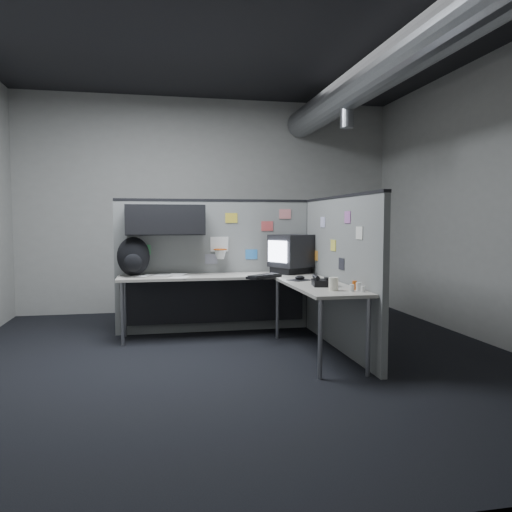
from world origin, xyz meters
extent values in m
cube|color=black|center=(0.00, 0.00, -0.01)|extent=(5.60, 5.60, 0.01)
cube|color=black|center=(0.00, 0.00, 3.21)|extent=(5.60, 5.60, 0.01)
cube|color=#9E9E99|center=(0.00, 2.80, 1.60)|extent=(5.60, 0.01, 3.20)
cube|color=#9E9E99|center=(0.00, -2.80, 1.60)|extent=(5.60, 0.01, 3.20)
cube|color=#9E9E99|center=(2.80, 0.00, 1.60)|extent=(0.01, 5.60, 3.20)
cylinder|color=slate|center=(1.40, 0.00, 2.85)|extent=(0.40, 5.49, 0.40)
cylinder|color=slate|center=(1.40, 0.80, 2.60)|extent=(0.16, 0.16, 0.30)
cube|color=slate|center=(-0.08, 1.30, 0.80)|extent=(2.43, 0.06, 1.60)
cube|color=black|center=(-0.08, 1.30, 1.61)|extent=(2.43, 0.07, 0.03)
cube|color=black|center=(1.10, 1.30, 0.80)|extent=(0.07, 0.07, 1.60)
cube|color=black|center=(-0.70, 1.10, 1.38)|extent=(0.90, 0.35, 0.35)
cube|color=black|center=(-0.70, 0.93, 1.38)|extent=(0.90, 0.02, 0.33)
cube|color=silver|center=(-0.05, 1.26, 1.08)|extent=(0.22, 0.02, 0.18)
torus|color=#D85914|center=(-0.05, 1.17, 1.02)|extent=(0.16, 0.16, 0.01)
cone|color=white|center=(-0.05, 1.17, 0.96)|extent=(0.14, 0.14, 0.11)
cube|color=#4CB266|center=(-0.95, 1.26, 1.02)|extent=(0.15, 0.01, 0.12)
cube|color=gold|center=(0.10, 1.26, 1.40)|extent=(0.15, 0.01, 0.12)
cube|color=#337FCC|center=(0.35, 1.26, 0.95)|extent=(0.15, 0.01, 0.12)
cube|color=#CC4C4C|center=(0.55, 1.26, 1.30)|extent=(0.15, 0.01, 0.12)
cube|color=#D87F7F|center=(0.78, 1.26, 1.45)|extent=(0.15, 0.01, 0.12)
cube|color=gray|center=(-0.15, 1.26, 0.90)|extent=(0.15, 0.01, 0.12)
cube|color=slate|center=(1.10, 0.22, 0.80)|extent=(0.06, 2.23, 1.60)
cube|color=black|center=(1.10, 0.22, 1.61)|extent=(0.07, 2.23, 0.03)
cube|color=silver|center=(1.06, 0.65, 1.35)|extent=(0.01, 0.15, 0.12)
cube|color=#E5D84C|center=(1.06, 0.30, 1.10)|extent=(0.01, 0.15, 0.12)
cube|color=#B266B2|center=(1.06, -0.10, 1.40)|extent=(0.01, 0.15, 0.12)
cube|color=orange|center=(1.06, 0.90, 0.95)|extent=(0.01, 0.15, 0.12)
cube|color=silver|center=(1.06, -0.40, 1.25)|extent=(0.01, 0.15, 0.12)
cube|color=#26262D|center=(1.06, 0.05, 0.92)|extent=(0.01, 0.15, 0.12)
cube|color=#ADA89C|center=(-0.10, 0.98, 0.71)|extent=(2.30, 0.56, 0.03)
cube|color=#ADA89C|center=(0.78, -0.07, 0.71)|extent=(0.56, 1.55, 0.03)
cube|color=black|center=(-0.10, 1.20, 0.40)|extent=(2.18, 0.02, 0.55)
cylinder|color=gray|center=(-1.18, 0.76, 0.35)|extent=(0.04, 0.04, 0.70)
cylinder|color=gray|center=(-1.18, 1.20, 0.35)|extent=(0.04, 0.04, 0.70)
cylinder|color=gray|center=(0.56, 0.76, 0.35)|extent=(0.04, 0.04, 0.70)
cylinder|color=gray|center=(0.56, -0.78, 0.35)|extent=(0.04, 0.04, 0.70)
cylinder|color=gray|center=(1.00, -0.78, 0.35)|extent=(0.04, 0.04, 0.70)
cube|color=black|center=(0.79, 1.01, 0.77)|extent=(0.50, 0.48, 0.08)
cube|color=black|center=(0.79, 1.01, 1.00)|extent=(0.55, 0.55, 0.39)
cube|color=silver|center=(0.60, 0.91, 1.00)|extent=(0.16, 0.29, 0.25)
cube|color=black|center=(0.36, 0.59, 0.74)|extent=(0.45, 0.40, 0.03)
cube|color=black|center=(0.36, 0.59, 0.76)|extent=(0.40, 0.35, 0.01)
cube|color=black|center=(0.69, 0.30, 0.73)|extent=(0.28, 0.27, 0.01)
ellipsoid|color=black|center=(0.69, 0.30, 0.76)|extent=(0.12, 0.10, 0.04)
cube|color=black|center=(0.79, -0.20, 0.76)|extent=(0.24, 0.26, 0.06)
cylinder|color=black|center=(0.72, -0.18, 0.82)|extent=(0.08, 0.21, 0.05)
cube|color=black|center=(0.84, -0.22, 0.80)|extent=(0.11, 0.14, 0.02)
cylinder|color=silver|center=(0.99, -0.59, 0.77)|extent=(0.06, 0.06, 0.07)
cylinder|color=silver|center=(0.91, -0.62, 0.76)|extent=(0.05, 0.05, 0.06)
cylinder|color=silver|center=(0.99, -0.67, 0.76)|extent=(0.05, 0.05, 0.05)
cylinder|color=#D85914|center=(0.97, -0.52, 0.77)|extent=(0.05, 0.05, 0.09)
cylinder|color=white|center=(0.77, -0.52, 0.79)|extent=(0.10, 0.10, 0.12)
cube|color=white|center=(-0.55, 0.86, 0.73)|extent=(0.28, 0.33, 0.00)
cube|color=white|center=(-0.73, 1.06, 0.73)|extent=(0.27, 0.33, 0.00)
cube|color=white|center=(-0.98, 1.05, 0.74)|extent=(0.27, 0.33, 0.00)
cube|color=white|center=(-0.58, 1.06, 0.74)|extent=(0.27, 0.33, 0.00)
ellipsoid|color=black|center=(-1.07, 1.08, 0.96)|extent=(0.44, 0.37, 0.45)
ellipsoid|color=black|center=(-1.07, 0.92, 0.89)|extent=(0.23, 0.17, 0.20)
camera|label=1|loc=(-0.81, -4.80, 1.36)|focal=35.00mm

